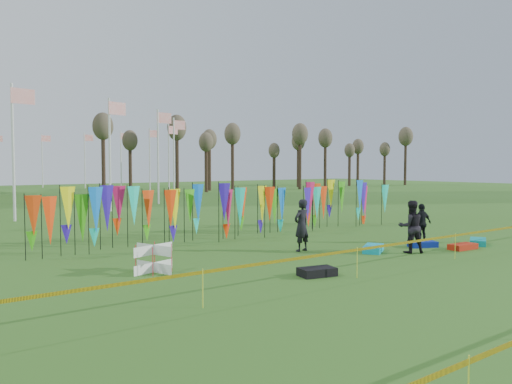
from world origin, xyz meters
TOP-DOWN VIEW (x-y plane):
  - ground at (0.00, 0.00)m, footprint 160.00×160.00m
  - banner_row at (0.28, 7.53)m, footprint 18.64×0.64m
  - caution_tape_near at (-0.22, -1.05)m, footprint 26.00×0.02m
  - tree_line at (32.00, 44.00)m, footprint 53.92×1.92m
  - box_kite at (-6.23, 3.10)m, footprint 0.78×0.78m
  - person_left at (-0.11, 3.29)m, footprint 0.78×0.62m
  - person_mid at (2.94, 0.63)m, footprint 1.12×0.99m
  - person_right at (5.36, 1.87)m, footprint 1.04×0.70m
  - kite_bag_turquoise at (1.96, 1.57)m, footprint 1.39×1.20m
  - kite_bag_blue at (4.44, 1.17)m, footprint 1.22×0.95m
  - kite_bag_red at (5.21, -0.10)m, footprint 1.22×0.63m
  - kite_bag_black at (-2.56, -0.17)m, footprint 1.17×0.82m
  - kite_bag_teal at (6.78, 0.17)m, footprint 1.38×1.13m

SIDE VIEW (x-z plane):
  - ground at x=0.00m, z-range 0.00..0.00m
  - kite_bag_red at x=5.21m, z-range 0.00..0.22m
  - kite_bag_blue at x=4.44m, z-range 0.00..0.23m
  - kite_bag_teal at x=6.78m, z-range 0.00..0.24m
  - kite_bag_black at x=-2.56m, z-range 0.00..0.25m
  - kite_bag_turquoise at x=1.96m, z-range 0.00..0.25m
  - box_kite at x=-6.23m, z-range 0.00..0.86m
  - caution_tape_near at x=-0.22m, z-range 0.33..1.23m
  - person_right at x=5.36m, z-range 0.00..1.65m
  - person_mid at x=2.94m, z-range 0.00..1.95m
  - person_left at x=-0.11m, z-range 0.00..1.98m
  - banner_row at x=0.28m, z-range 0.30..2.65m
  - tree_line at x=32.00m, z-range 2.25..10.09m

